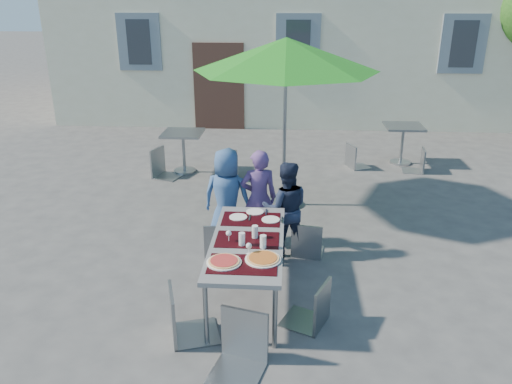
# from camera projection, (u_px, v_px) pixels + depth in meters

# --- Properties ---
(ground) EXTENTS (90.00, 90.00, 0.00)m
(ground) POSITION_uv_depth(u_px,v_px,m) (298.00, 279.00, 6.20)
(ground) COLOR #3F3F41
(ground) RESTS_ON ground
(dining_table) EXTENTS (0.80, 1.85, 0.76)m
(dining_table) POSITION_uv_depth(u_px,v_px,m) (247.00, 244.00, 5.58)
(dining_table) COLOR #4F5055
(dining_table) RESTS_ON ground
(pizza_near_left) EXTENTS (0.36, 0.36, 0.03)m
(pizza_near_left) POSITION_uv_depth(u_px,v_px,m) (224.00, 261.00, 5.07)
(pizza_near_left) COLOR white
(pizza_near_left) RESTS_ON dining_table
(pizza_near_right) EXTENTS (0.38, 0.38, 0.03)m
(pizza_near_right) POSITION_uv_depth(u_px,v_px,m) (263.00, 259.00, 5.12)
(pizza_near_right) COLOR white
(pizza_near_right) RESTS_ON dining_table
(glassware) EXTENTS (0.45, 0.45, 0.15)m
(glassware) POSITION_uv_depth(u_px,v_px,m) (250.00, 238.00, 5.43)
(glassware) COLOR silver
(glassware) RESTS_ON dining_table
(place_settings) EXTENTS (0.66, 0.44, 0.01)m
(place_settings) POSITION_uv_depth(u_px,v_px,m) (255.00, 216.00, 6.13)
(place_settings) COLOR white
(place_settings) RESTS_ON dining_table
(child_0) EXTENTS (0.74, 0.55, 1.38)m
(child_0) POSITION_uv_depth(u_px,v_px,m) (227.00, 197.00, 6.90)
(child_0) COLOR #305084
(child_0) RESTS_ON ground
(child_1) EXTENTS (0.56, 0.42, 1.39)m
(child_1) POSITION_uv_depth(u_px,v_px,m) (259.00, 198.00, 6.85)
(child_1) COLOR #573B79
(child_1) RESTS_ON ground
(child_2) EXTENTS (0.67, 0.42, 1.30)m
(child_2) POSITION_uv_depth(u_px,v_px,m) (286.00, 209.00, 6.62)
(child_2) COLOR #1B233B
(child_2) RESTS_ON ground
(chair_0) EXTENTS (0.48, 0.49, 1.01)m
(chair_0) POSITION_uv_depth(u_px,v_px,m) (221.00, 218.00, 6.47)
(chair_0) COLOR gray
(chair_0) RESTS_ON ground
(chair_1) EXTENTS (0.47, 0.48, 1.05)m
(chair_1) POSITION_uv_depth(u_px,v_px,m) (266.00, 219.00, 6.40)
(chair_1) COLOR gray
(chair_1) RESTS_ON ground
(chair_2) EXTENTS (0.47, 0.47, 0.92)m
(chair_2) POSITION_uv_depth(u_px,v_px,m) (308.00, 219.00, 6.58)
(chair_2) COLOR #8F939A
(chair_2) RESTS_ON ground
(chair_3) EXTENTS (0.59, 0.58, 1.05)m
(chair_3) POSITION_uv_depth(u_px,v_px,m) (182.00, 284.00, 4.94)
(chair_3) COLOR gray
(chair_3) RESTS_ON ground
(chair_4) EXTENTS (0.57, 0.57, 0.97)m
(chair_4) POSITION_uv_depth(u_px,v_px,m) (314.00, 278.00, 5.15)
(chair_4) COLOR gray
(chair_4) RESTS_ON ground
(chair_5) EXTENTS (0.58, 0.58, 1.06)m
(chair_5) POSITION_uv_depth(u_px,v_px,m) (240.00, 310.00, 4.52)
(chair_5) COLOR gray
(chair_5) RESTS_ON ground
(patio_umbrella) EXTENTS (2.87, 2.87, 2.71)m
(patio_umbrella) POSITION_uv_depth(u_px,v_px,m) (286.00, 55.00, 7.53)
(patio_umbrella) COLOR #B7BAC0
(patio_umbrella) RESTS_ON ground
(cafe_table_0) EXTENTS (0.76, 0.76, 0.82)m
(cafe_table_0) POSITION_uv_depth(u_px,v_px,m) (183.00, 144.00, 9.78)
(cafe_table_0) COLOR #B7BAC0
(cafe_table_0) RESTS_ON ground
(bg_chair_l_0) EXTENTS (0.60, 0.59, 1.06)m
(bg_chair_l_0) POSITION_uv_depth(u_px,v_px,m) (161.00, 145.00, 9.52)
(bg_chair_l_0) COLOR gray
(bg_chair_l_0) RESTS_ON ground
(bg_chair_r_0) EXTENTS (0.49, 0.49, 0.98)m
(bg_chair_r_0) POSITION_uv_depth(u_px,v_px,m) (231.00, 150.00, 9.42)
(bg_chair_r_0) COLOR gray
(bg_chair_r_0) RESTS_ON ground
(cafe_table_1) EXTENTS (0.76, 0.76, 0.82)m
(cafe_table_1) POSITION_uv_depth(u_px,v_px,m) (403.00, 136.00, 10.29)
(cafe_table_1) COLOR #B7BAC0
(cafe_table_1) RESTS_ON ground
(bg_chair_l_1) EXTENTS (0.54, 0.54, 0.92)m
(bg_chair_l_1) POSITION_uv_depth(u_px,v_px,m) (356.00, 142.00, 10.05)
(bg_chair_l_1) COLOR #92979E
(bg_chair_l_1) RESTS_ON ground
(bg_chair_r_1) EXTENTS (0.43, 0.43, 0.89)m
(bg_chair_r_1) POSITION_uv_depth(u_px,v_px,m) (420.00, 147.00, 9.83)
(bg_chair_r_1) COLOR gray
(bg_chair_r_1) RESTS_ON ground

